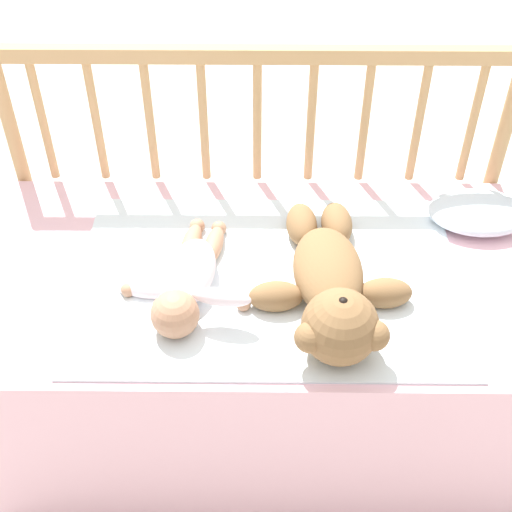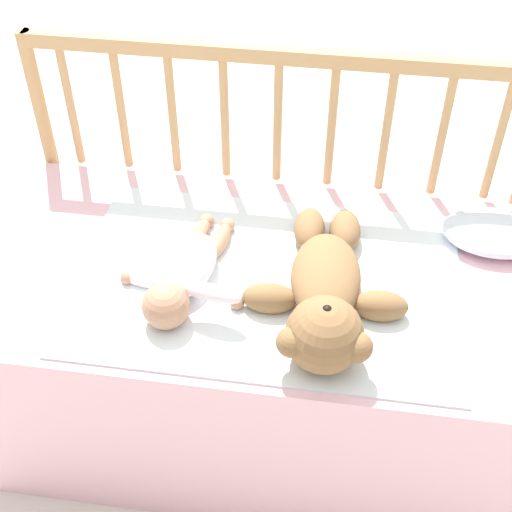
% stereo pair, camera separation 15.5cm
% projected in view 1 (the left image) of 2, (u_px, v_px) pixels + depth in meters
% --- Properties ---
extents(ground_plane, '(12.00, 12.00, 0.00)m').
position_uv_depth(ground_plane, '(256.00, 411.00, 1.97)').
color(ground_plane, silver).
extents(crib_mattress, '(1.26, 0.66, 0.54)m').
position_uv_depth(crib_mattress, '(256.00, 348.00, 1.79)').
color(crib_mattress, '#EDB7C6').
rests_on(crib_mattress, ground_plane).
extents(crib_rail, '(1.26, 0.04, 0.91)m').
position_uv_depth(crib_rail, '(257.00, 145.00, 1.79)').
color(crib_rail, tan).
rests_on(crib_rail, ground_plane).
extents(blanket, '(0.84, 0.56, 0.01)m').
position_uv_depth(blanket, '(269.00, 280.00, 1.58)').
color(blanket, white).
rests_on(blanket, crib_mattress).
extents(teddy_bear, '(0.35, 0.50, 0.16)m').
position_uv_depth(teddy_bear, '(332.00, 288.00, 1.48)').
color(teddy_bear, olive).
rests_on(teddy_bear, crib_mattress).
extents(baby, '(0.30, 0.38, 0.10)m').
position_uv_depth(baby, '(188.00, 281.00, 1.52)').
color(baby, white).
rests_on(baby, crib_mattress).
extents(small_pillow, '(0.24, 0.17, 0.06)m').
position_uv_depth(small_pillow, '(479.00, 212.00, 1.71)').
color(small_pillow, silver).
rests_on(small_pillow, crib_mattress).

